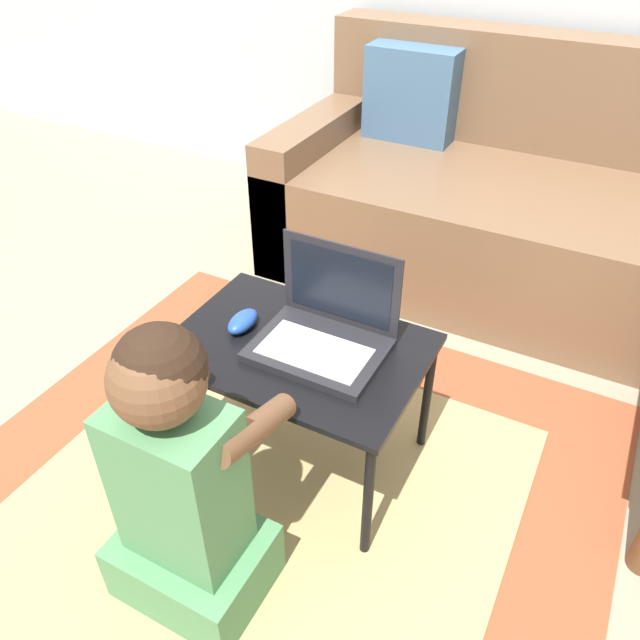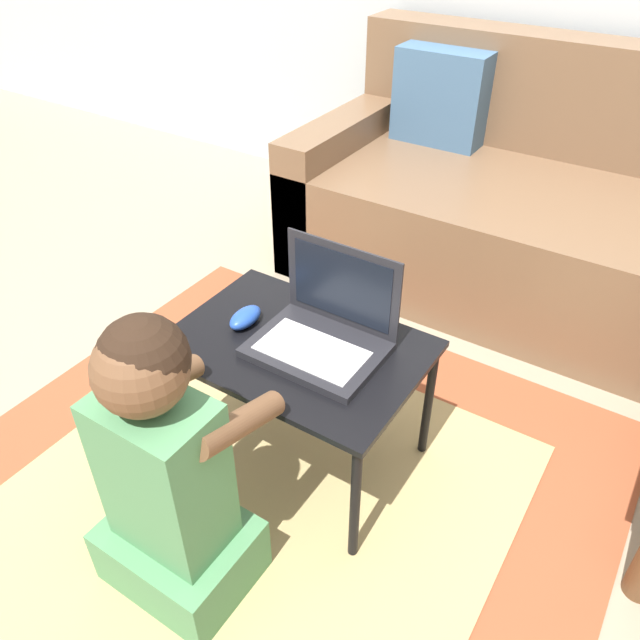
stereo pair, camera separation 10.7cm
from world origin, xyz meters
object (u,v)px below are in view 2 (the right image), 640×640
Objects in this scene: couch at (552,217)px; computer_mouse at (245,317)px; person_seated at (167,476)px; laptop at (323,334)px; laptop_desk at (297,357)px.

couch is 17.58× the size of computer_mouse.
couch is at bearing 79.55° from person_seated.
laptop is at bearing 7.86° from computer_mouse.
person_seated is (0.14, -0.45, -0.07)m from computer_mouse.
laptop_desk is 0.85× the size of person_seated.
computer_mouse is (-0.22, -0.03, -0.02)m from laptop.
person_seated is at bearing -72.51° from computer_mouse.
computer_mouse is (-0.45, -1.25, 0.13)m from couch.
computer_mouse is 0.47m from person_seated.
couch is 1.25m from laptop.
person_seated is (-0.08, -0.48, -0.09)m from laptop.
couch reaches higher than computer_mouse.
person_seated is (-0.31, -1.69, 0.05)m from couch.
laptop is at bearing 26.29° from laptop_desk.
laptop is (-0.23, -1.22, 0.15)m from couch.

